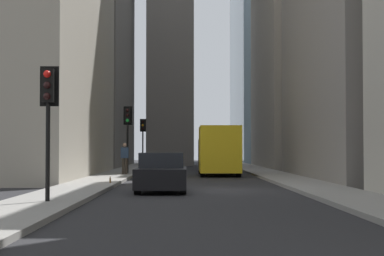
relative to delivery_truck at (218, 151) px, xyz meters
The scene contains 11 objects.
ground_plane 13.90m from the delivery_truck, behind, with size 135.00×135.00×0.00m, color #262628.
sidewalk_right 15.03m from the delivery_truck, 156.77° to the left, with size 90.00×2.20×0.14m, color gray.
sidewalk_left 14.16m from the delivery_truck, 167.29° to the right, with size 90.00×2.20×0.14m, color gray.
building_left_far 19.09m from the delivery_truck, 32.46° to the right, with size 15.76×10.50×19.75m.
delivery_truck is the anchor object (origin of this frame).
sedan_black 14.79m from the delivery_truck, 169.07° to the left, with size 4.30×1.78×1.42m.
traffic_light_foreground 21.28m from the delivery_truck, 164.49° to the left, with size 0.43×0.52×3.68m.
traffic_light_midblock 5.65m from the delivery_truck, 83.90° to the left, with size 0.43×0.52×3.97m.
traffic_light_far_junction 18.90m from the delivery_truck, 17.36° to the left, with size 0.43×0.52×4.03m.
pedestrian 5.54m from the delivery_truck, 103.53° to the left, with size 0.26×0.44×1.76m.
discarded_bottle 12.16m from the delivery_truck, 155.16° to the left, with size 0.07×0.07×0.27m.
Camera 1 is at (-24.30, 0.55, 1.54)m, focal length 60.66 mm.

